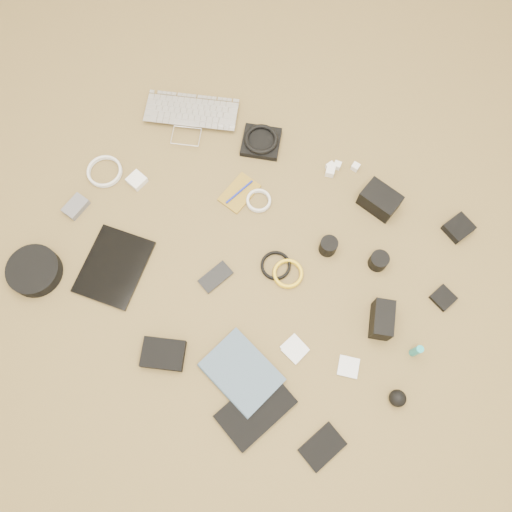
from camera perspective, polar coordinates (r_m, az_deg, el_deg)
The scene contains 33 objects.
laptop at distance 2.05m, azimuth -7.62°, elevation 14.80°, with size 0.37×0.25×0.03m, color silver.
headphone_pouch at distance 1.99m, azimuth 0.59°, elevation 12.89°, with size 0.14×0.14×0.03m, color black.
headphones at distance 1.97m, azimuth 0.60°, elevation 13.21°, with size 0.13×0.13×0.02m, color black.
charger_a at distance 1.94m, azimuth 8.47°, elevation 9.50°, with size 0.03×0.03×0.03m, color white.
charger_b at distance 1.96m, azimuth 9.27°, elevation 10.20°, with size 0.03×0.03×0.02m, color white.
charger_c at distance 1.97m, azimuth 11.29°, elevation 9.96°, with size 0.03×0.03×0.03m, color white.
charger_d at distance 1.96m, azimuth 8.55°, elevation 10.03°, with size 0.03×0.03×0.03m, color white.
dslr_camera at distance 1.90m, azimuth 13.96°, elevation 6.22°, with size 0.14×0.09×0.08m, color black.
lens_pouch at distance 1.97m, azimuth 22.14°, elevation 3.00°, with size 0.08×0.09×0.03m, color black.
notebook_olive at distance 1.90m, azimuth -1.92°, elevation 7.23°, with size 0.10×0.15×0.01m, color olive.
pen_blue at distance 1.89m, azimuth -1.92°, elevation 7.34°, with size 0.01×0.01×0.13m, color #121E95.
cable_white_a at distance 1.88m, azimuth 0.31°, elevation 6.27°, with size 0.09×0.09×0.01m, color silver.
lens_a at distance 1.80m, azimuth 8.26°, elevation 1.13°, with size 0.06×0.06×0.07m, color black.
lens_b at distance 1.82m, azimuth 13.83°, elevation -0.55°, with size 0.07×0.07×0.06m, color black.
card_reader at distance 1.87m, azimuth 20.61°, elevation -4.50°, with size 0.07×0.07×0.02m, color black.
power_brick at distance 1.96m, azimuth -13.46°, elevation 8.42°, with size 0.06×0.06×0.03m, color white.
cable_white_b at distance 2.02m, azimuth -16.87°, elevation 9.16°, with size 0.13×0.13×0.01m, color silver.
cable_black at distance 1.79m, azimuth 2.26°, elevation -1.14°, with size 0.11×0.11×0.01m, color black.
cable_yellow at distance 1.78m, azimuth 3.65°, elevation -2.08°, with size 0.11×0.11×0.01m, color yellow.
flash at distance 1.74m, azimuth 14.19°, elevation -7.07°, with size 0.07×0.12×0.09m, color black.
lens_cleaner at distance 1.76m, azimuth 17.85°, elevation -10.29°, with size 0.03×0.03×0.09m, color teal.
battery_charger at distance 1.98m, azimuth -19.90°, elevation 5.34°, with size 0.06×0.09×0.03m, color #59595E.
tablet at distance 1.85m, azimuth -15.91°, elevation -1.18°, with size 0.21×0.27×0.01m, color black.
phone at distance 1.78m, azimuth -4.64°, elevation -2.41°, with size 0.06×0.12×0.01m, color black.
filter_case_left at distance 1.72m, azimuth 4.37°, elevation -10.41°, with size 0.07×0.07×0.01m, color silver.
filter_case_mid at distance 1.72m, azimuth 4.51°, elevation -10.66°, with size 0.07×0.07×0.01m, color silver.
filter_case_right at distance 1.74m, azimuth 10.51°, elevation -12.35°, with size 0.07×0.07×0.01m, color silver.
air_blower at distance 1.74m, azimuth 15.88°, elevation -15.37°, with size 0.06×0.06×0.06m, color black.
headphone_case at distance 1.92m, azimuth -23.99°, elevation -1.55°, with size 0.18×0.18×0.05m, color black.
drive_case at distance 1.73m, azimuth -10.55°, elevation -10.95°, with size 0.14×0.10×0.04m, color black.
paperback at distance 1.70m, azimuth -3.94°, elevation -15.24°, with size 0.18×0.24×0.02m, color #3D5368.
notebook_black_a at distance 1.70m, azimuth -0.04°, elevation -17.09°, with size 0.15×0.24×0.02m, color black.
notebook_black_b at distance 1.71m, azimuth 7.60°, elevation -20.81°, with size 0.09×0.14×0.01m, color black.
Camera 1 is at (0.33, -0.48, 1.70)m, focal length 35.00 mm.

